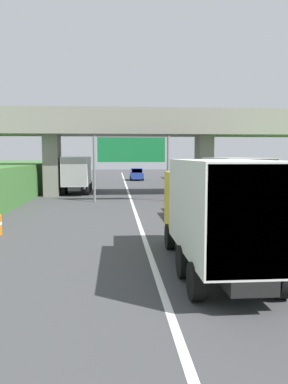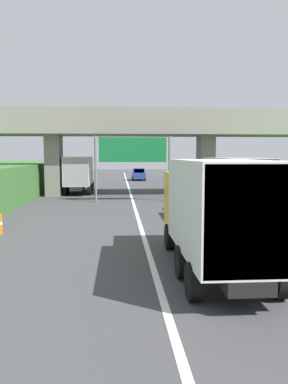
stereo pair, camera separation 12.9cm
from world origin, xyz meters
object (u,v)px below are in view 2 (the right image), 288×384
(truck_red, at_px, (231,186))
(car_blue, at_px, (139,174))
(speed_limit_sign, at_px, (258,190))
(truck_white, at_px, (80,173))
(truck_yellow, at_px, (214,209))
(overhead_highway_sign, at_px, (133,154))

(truck_red, height_order, car_blue, truck_red)
(speed_limit_sign, xyz_separation_m, truck_white, (-12.21, 13.76, 0.46))
(truck_white, bearing_deg, speed_limit_sign, -48.42)
(speed_limit_sign, height_order, truck_yellow, truck_yellow)
(overhead_highway_sign, bearing_deg, truck_red, -62.01)
(truck_yellow, height_order, car_blue, truck_yellow)
(truck_white, bearing_deg, truck_red, -59.18)
(overhead_highway_sign, xyz_separation_m, truck_yellow, (1.81, -17.67, -1.76))
(truck_white, relative_size, car_blue, 1.78)
(overhead_highway_sign, bearing_deg, truck_white, 124.28)
(truck_yellow, distance_m, truck_red, 8.97)
(truck_white, height_order, truck_red, same)
(truck_yellow, relative_size, truck_red, 1.00)
(overhead_highway_sign, height_order, truck_red, overhead_highway_sign)
(truck_white, distance_m, truck_red, 18.99)
(overhead_highway_sign, relative_size, car_blue, 1.43)
(overhead_highway_sign, relative_size, truck_red, 0.81)
(overhead_highway_sign, height_order, car_blue, overhead_highway_sign)
(truck_white, bearing_deg, car_blue, 69.56)
(overhead_highway_sign, bearing_deg, car_blue, 85.88)
(car_blue, bearing_deg, speed_limit_sign, -79.87)
(truck_red, relative_size, car_blue, 1.78)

